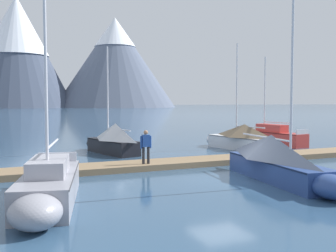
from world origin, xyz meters
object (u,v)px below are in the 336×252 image
object	(u,v)px
sailboat_mid_dock_port	(112,139)
sailboat_outer_slip	(267,136)
sailboat_second_berth	(48,187)
sailboat_mid_dock_starboard	(278,160)
sailboat_far_berth	(240,137)
person_on_dock	(146,145)

from	to	relation	value
sailboat_mid_dock_port	sailboat_outer_slip	bearing A→B (deg)	3.91
sailboat_second_berth	sailboat_outer_slip	xyz separation A→B (m)	(18.51, 12.86, 0.01)
sailboat_second_berth	sailboat_mid_dock_port	size ratio (longest dim) A/B	1.34
sailboat_mid_dock_port	sailboat_outer_slip	size ratio (longest dim) A/B	0.94
sailboat_mid_dock_starboard	sailboat_far_berth	distance (m)	11.52
sailboat_far_berth	person_on_dock	xyz separation A→B (m)	(-9.15, -5.51, 0.40)
sailboat_mid_dock_port	sailboat_outer_slip	world-z (taller)	sailboat_mid_dock_port
sailboat_mid_dock_port	sailboat_second_berth	bearing A→B (deg)	-114.24
sailboat_outer_slip	sailboat_second_berth	bearing A→B (deg)	-145.22
sailboat_outer_slip	person_on_dock	bearing A→B (deg)	-149.93
sailboat_far_berth	sailboat_outer_slip	xyz separation A→B (m)	(4.07, 2.14, -0.22)
sailboat_far_berth	person_on_dock	world-z (taller)	sailboat_far_berth
sailboat_mid_dock_port	sailboat_far_berth	world-z (taller)	sailboat_far_berth
sailboat_far_berth	person_on_dock	distance (m)	10.69
sailboat_second_berth	person_on_dock	bearing A→B (deg)	44.52
sailboat_mid_dock_starboard	person_on_dock	distance (m)	6.50
person_on_dock	sailboat_mid_dock_port	bearing A→B (deg)	89.22
sailboat_mid_dock_port	sailboat_outer_slip	distance (m)	13.16
sailboat_mid_dock_starboard	sailboat_far_berth	bearing A→B (deg)	64.82
sailboat_mid_dock_port	person_on_dock	world-z (taller)	sailboat_mid_dock_port
sailboat_second_berth	person_on_dock	distance (m)	7.45
sailboat_second_berth	person_on_dock	world-z (taller)	sailboat_second_berth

